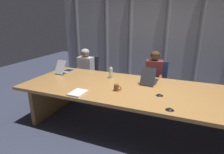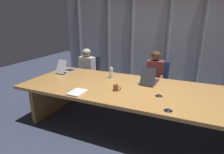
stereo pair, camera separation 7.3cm
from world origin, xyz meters
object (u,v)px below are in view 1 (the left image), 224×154
(office_chair_left_mid, at_px, (154,88))
(person_left_mid, at_px, (154,76))
(person_left_end, at_px, (84,69))
(water_bottle_primary, at_px, (111,73))
(laptop_left_end, at_px, (66,70))
(office_chair_left_end, at_px, (88,79))
(conference_mic_left_side, at_px, (170,109))
(coffee_mug_near, at_px, (117,88))
(laptop_left_mid, at_px, (150,80))
(conference_mic_middle, at_px, (160,95))
(spiral_notepad, at_px, (78,93))

(office_chair_left_mid, relative_size, person_left_mid, 0.77)
(person_left_end, height_order, water_bottle_primary, person_left_end)
(person_left_mid, bearing_deg, laptop_left_end, -74.98)
(office_chair_left_end, relative_size, person_left_mid, 0.77)
(water_bottle_primary, xyz_separation_m, conference_mic_left_side, (1.18, -0.93, -0.08))
(coffee_mug_near, height_order, conference_mic_left_side, coffee_mug_near)
(person_left_end, xyz_separation_m, coffee_mug_near, (1.34, -1.26, 0.14))
(water_bottle_primary, bearing_deg, person_left_mid, 44.71)
(laptop_left_mid, bearing_deg, conference_mic_left_side, -152.96)
(conference_mic_left_side, distance_m, conference_mic_middle, 0.45)
(office_chair_left_mid, bearing_deg, conference_mic_left_side, 21.97)
(spiral_notepad, bearing_deg, coffee_mug_near, 32.52)
(laptop_left_end, distance_m, person_left_mid, 1.89)
(person_left_mid, bearing_deg, office_chair_left_mid, 167.84)
(office_chair_left_mid, bearing_deg, conference_mic_middle, 18.91)
(office_chair_left_end, bearing_deg, coffee_mug_near, 51.11)
(laptop_left_mid, bearing_deg, conference_mic_middle, -152.26)
(coffee_mug_near, bearing_deg, office_chair_left_mid, 74.70)
(office_chair_left_end, bearing_deg, water_bottle_primary, 57.56)
(coffee_mug_near, bearing_deg, person_left_end, 136.65)
(conference_mic_middle, bearing_deg, coffee_mug_near, -175.20)
(office_chair_left_end, xyz_separation_m, coffee_mug_near, (1.32, -1.42, 0.46))
(office_chair_left_end, bearing_deg, office_chair_left_mid, 98.12)
(laptop_left_mid, xyz_separation_m, conference_mic_left_side, (0.44, -0.94, -0.04))
(spiral_notepad, bearing_deg, person_left_end, 118.25)
(laptop_left_end, height_order, conference_mic_left_side, laptop_left_end)
(person_left_end, bearing_deg, water_bottle_primary, 57.60)
(laptop_left_end, relative_size, conference_mic_middle, 4.36)
(person_left_mid, xyz_separation_m, conference_mic_left_side, (0.48, -1.62, 0.09))
(office_chair_left_end, height_order, spiral_notepad, office_chair_left_end)
(office_chair_left_mid, bearing_deg, laptop_left_end, -57.47)
(water_bottle_primary, height_order, conference_mic_left_side, water_bottle_primary)
(laptop_left_mid, bearing_deg, spiral_notepad, 136.38)
(person_left_end, xyz_separation_m, conference_mic_left_side, (2.19, -1.62, 0.11))
(office_chair_left_end, height_order, conference_mic_middle, office_chair_left_end)
(office_chair_left_end, height_order, person_left_end, person_left_end)
(laptop_left_end, bearing_deg, person_left_end, -0.25)
(coffee_mug_near, height_order, spiral_notepad, coffee_mug_near)
(coffee_mug_near, bearing_deg, office_chair_left_end, 133.02)
(spiral_notepad, bearing_deg, water_bottle_primary, 78.90)
(person_left_mid, bearing_deg, water_bottle_primary, -51.28)
(conference_mic_left_side, relative_size, conference_mic_middle, 1.00)
(water_bottle_primary, relative_size, spiral_notepad, 0.72)
(person_left_mid, xyz_separation_m, conference_mic_middle, (0.29, -1.21, 0.09))
(person_left_mid, distance_m, spiral_notepad, 1.82)
(office_chair_left_mid, bearing_deg, laptop_left_mid, 9.02)
(coffee_mug_near, height_order, conference_mic_middle, coffee_mug_near)
(conference_mic_left_side, relative_size, spiral_notepad, 0.36)
(spiral_notepad, bearing_deg, person_left_mid, 61.56)
(laptop_left_mid, height_order, office_chair_left_mid, laptop_left_mid)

